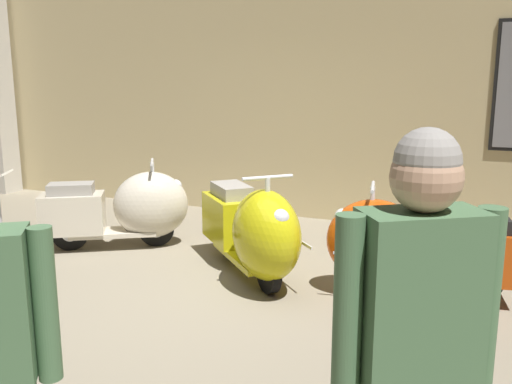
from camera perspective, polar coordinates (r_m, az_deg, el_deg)
The scene contains 7 objects.
ground_plane at distance 4.69m, azimuth -8.02°, elevation -11.75°, with size 60.00×60.00×0.00m, color gray.
showroom_back_wall at distance 7.45m, azimuth 4.12°, elevation 11.11°, with size 18.00×0.63×3.57m.
scooter_0 at distance 6.27m, azimuth -13.07°, elevation -1.67°, with size 1.58×1.23×0.97m.
scooter_1 at distance 5.11m, azimuth -0.17°, elevation -4.01°, with size 1.54×1.55×1.04m.
scooter_2 at distance 4.92m, azimuth 14.98°, elevation -5.47°, with size 1.63×0.72×0.96m.
visitor_1 at distance 1.97m, azimuth 16.07°, elevation -14.88°, with size 0.49×0.42×1.71m.
info_stanchion at distance 5.52m, azimuth -24.71°, elevation -4.37°, with size 0.35×0.39×1.04m.
Camera 1 is at (2.25, -3.68, 1.86)m, focal length 38.92 mm.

